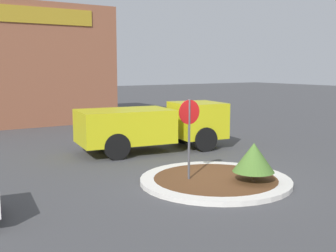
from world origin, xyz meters
TOP-DOWN VIEW (x-y plane):
  - ground_plane at (0.00, 0.00)m, footprint 120.00×120.00m
  - traffic_island at (0.00, 0.00)m, footprint 4.48×4.48m
  - stop_sign at (-0.72, 0.34)m, footprint 0.71×0.07m
  - island_shrub at (0.67, -0.89)m, footprint 1.20×1.20m
  - utility_truck at (0.87, 5.13)m, footprint 6.28×2.97m
  - storefront_building at (-1.62, 17.38)m, footprint 10.79×6.07m

SIDE VIEW (x-z plane):
  - ground_plane at x=0.00m, z-range 0.00..0.00m
  - traffic_island at x=0.00m, z-range 0.00..0.14m
  - island_shrub at x=0.67m, z-range 0.29..1.41m
  - utility_truck at x=0.87m, z-range 0.14..2.05m
  - stop_sign at x=-0.72m, z-range 0.48..2.98m
  - storefront_building at x=-1.62m, z-range 0.00..7.05m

